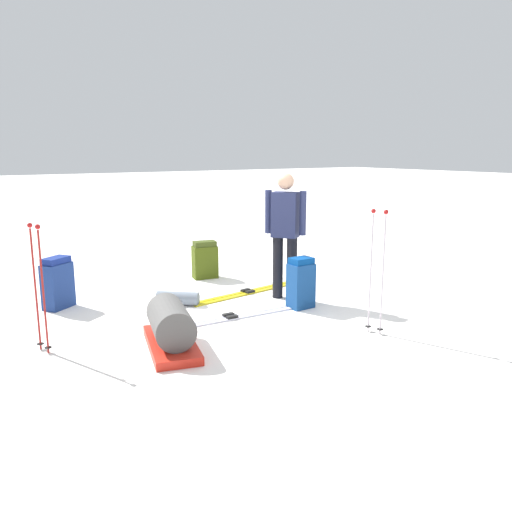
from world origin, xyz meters
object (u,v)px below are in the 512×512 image
Objects in this scene: backpack_large_dark at (301,283)px; ski_poles_planted_far at (377,266)px; ski_pair_near at (248,292)px; backpack_bright at (205,260)px; skier_standing at (285,229)px; backpack_small_spare at (58,283)px; ski_pair_far at (230,317)px; gear_sled at (171,327)px; sleeping_mat_rolled at (178,298)px; ski_poles_planted_near at (39,282)px.

backpack_large_dark is 0.48× the size of ski_poles_planted_far.
backpack_bright is (1.12, 0.09, 0.28)m from ski_pair_near.
skier_standing is 3.02m from backpack_small_spare.
backpack_bright is at bearing 7.26° from ski_poles_planted_far.
ski_pair_far is at bearing 160.88° from backpack_bright.
skier_standing is 1.23× the size of ski_poles_planted_far.
ski_pair_near is (0.48, 0.29, -0.94)m from skier_standing.
skier_standing is at bearing -67.61° from gear_sled.
ski_pair_far is at bearing -160.76° from sleeping_mat_rolled.
ski_poles_planted_near is 1.12× the size of gear_sled.
ski_pair_near is 3.41× the size of sleeping_mat_rolled.
ski_poles_planted_near reaches higher than backpack_large_dark.
ski_poles_planted_far is (-1.43, -3.18, 0.04)m from ski_poles_planted_near.
backpack_large_dark reaches higher than ski_pair_near.
backpack_bright is 1.08× the size of sleeping_mat_rolled.
ski_poles_planted_far is 2.51× the size of sleeping_mat_rolled.
ski_pair_near is 1.61× the size of gear_sled.
ski_pair_near is at bearing -52.93° from gear_sled.
ski_pair_near is 2.21m from gear_sled.
backpack_large_dark is 3.11m from ski_poles_planted_near.
ski_poles_planted_far is at bearing -179.09° from skier_standing.
ski_poles_planted_far reaches higher than backpack_large_dark.
ski_pair_far is 3.16× the size of sleeping_mat_rolled.
sleeping_mat_rolled is at bearing 32.81° from ski_poles_planted_far.
backpack_bright is 2.34m from backpack_small_spare.
backpack_large_dark is 1.19× the size of sleeping_mat_rolled.
skier_standing reaches higher than backpack_bright.
skier_standing is at bearing -110.28° from sleeping_mat_rolled.
gear_sled is (-0.84, 2.05, -0.73)m from skier_standing.
ski_pair_far is at bearing 83.55° from backpack_large_dark.
backpack_large_dark is 1.27m from ski_poles_planted_far.
skier_standing is at bearing 0.91° from ski_poles_planted_far.
ski_pair_near is 2.28m from ski_poles_planted_far.
ski_pair_far is 2.62× the size of backpack_small_spare.
backpack_large_dark is at bearing -122.75° from backpack_small_spare.
ski_poles_planted_far is at bearing -111.24° from gear_sled.
backpack_small_spare is (0.74, 2.40, 0.31)m from ski_pair_near.
ski_poles_planted_near is (0.25, 3.07, 0.40)m from backpack_large_dark.
skier_standing is 2.33m from gear_sled.
backpack_small_spare is at bearing 61.69° from sleeping_mat_rolled.
backpack_small_spare is 1.56m from ski_poles_planted_near.
backpack_small_spare is 2.16m from gear_sled.
backpack_large_dark is 2.08m from backpack_bright.
backpack_small_spare is (1.22, 2.69, -0.63)m from skier_standing.
ski_poles_planted_far is (-1.30, -1.09, 0.75)m from ski_pair_far.
backpack_large_dark is at bearing -126.95° from sleeping_mat_rolled.
skier_standing is 1.31× the size of ski_poles_planted_near.
ski_pair_near and ski_pair_far have the same top height.
backpack_small_spare reaches higher than gear_sled.
skier_standing is at bearing -71.79° from ski_pair_far.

